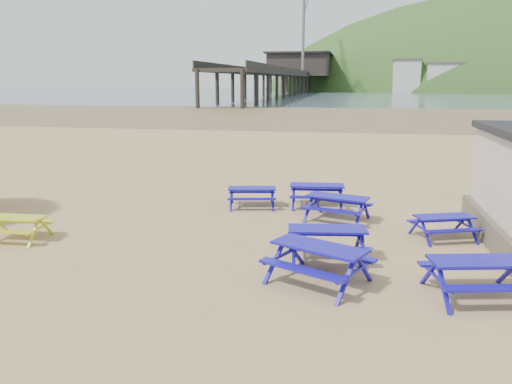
# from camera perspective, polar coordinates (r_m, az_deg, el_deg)

# --- Properties ---
(ground) EXTENTS (400.00, 400.00, 0.00)m
(ground) POSITION_cam_1_polar(r_m,az_deg,el_deg) (14.32, -2.33, -5.15)
(ground) COLOR tan
(ground) RESTS_ON ground
(wet_sand) EXTENTS (400.00, 400.00, 0.00)m
(wet_sand) POSITION_cam_1_polar(r_m,az_deg,el_deg) (68.48, 8.47, 8.84)
(wet_sand) COLOR olive
(wet_sand) RESTS_ON ground
(sea) EXTENTS (400.00, 400.00, 0.00)m
(sea) POSITION_cam_1_polar(r_m,az_deg,el_deg) (183.34, 10.24, 11.07)
(sea) COLOR #4A5D6A
(sea) RESTS_ON ground
(picnic_table_blue_a) EXTENTS (1.90, 1.64, 0.70)m
(picnic_table_blue_a) POSITION_cam_1_polar(r_m,az_deg,el_deg) (17.57, -0.46, -0.60)
(picnic_table_blue_a) COLOR #1D119A
(picnic_table_blue_a) RESTS_ON ground
(picnic_table_blue_b) EXTENTS (2.02, 1.69, 0.79)m
(picnic_table_blue_b) POSITION_cam_1_polar(r_m,az_deg,el_deg) (17.76, 6.97, -0.39)
(picnic_table_blue_b) COLOR #1D119A
(picnic_table_blue_b) RESTS_ON ground
(picnic_table_blue_c) EXTENTS (1.95, 1.76, 0.67)m
(picnic_table_blue_c) POSITION_cam_1_polar(r_m,az_deg,el_deg) (15.00, 20.62, -3.81)
(picnic_table_blue_c) COLOR #1D119A
(picnic_table_blue_c) RESTS_ON ground
(picnic_table_blue_d) EXTENTS (2.57, 2.38, 0.86)m
(picnic_table_blue_d) POSITION_cam_1_polar(r_m,az_deg,el_deg) (11.15, 7.13, -8.17)
(picnic_table_blue_d) COLOR #1D119A
(picnic_table_blue_d) RESTS_ON ground
(picnic_table_blue_e) EXTENTS (2.13, 1.81, 0.81)m
(picnic_table_blue_e) POSITION_cam_1_polar(r_m,az_deg,el_deg) (12.60, 8.11, -5.84)
(picnic_table_blue_e) COLOR #1D119A
(picnic_table_blue_e) RESTS_ON ground
(picnic_table_blue_f) EXTENTS (2.26, 1.98, 0.82)m
(picnic_table_blue_f) POSITION_cam_1_polar(r_m,az_deg,el_deg) (11.28, 23.99, -9.05)
(picnic_table_blue_f) COLOR #1D119A
(picnic_table_blue_f) RESTS_ON ground
(picnic_table_yellow) EXTENTS (1.67, 1.38, 0.67)m
(picnic_table_yellow) POSITION_cam_1_polar(r_m,az_deg,el_deg) (15.48, -25.67, -3.76)
(picnic_table_yellow) COLOR gold
(picnic_table_yellow) RESTS_ON ground
(pier) EXTENTS (24.00, 220.00, 39.29)m
(pier) POSITION_cam_1_polar(r_m,az_deg,el_deg) (192.66, 4.86, 12.91)
(pier) COLOR black
(pier) RESTS_ON ground
(picnic_table_blue_g) EXTENTS (2.27, 2.02, 0.80)m
(picnic_table_blue_g) POSITION_cam_1_polar(r_m,az_deg,el_deg) (16.08, 9.27, -1.84)
(picnic_table_blue_g) COLOR #1D119A
(picnic_table_blue_g) RESTS_ON ground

